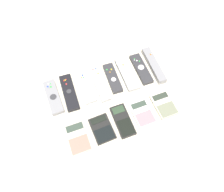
{
  "coord_description": "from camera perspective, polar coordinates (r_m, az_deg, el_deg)",
  "views": [
    {
      "loc": [
        -0.17,
        -0.42,
        0.86
      ],
      "look_at": [
        0.0,
        0.03,
        0.01
      ],
      "focal_mm": 35.0,
      "sensor_mm": 36.0,
      "label": 1
    }
  ],
  "objects": [
    {
      "name": "ground_plane",
      "position": [
        0.97,
        0.71,
        -2.03
      ],
      "size": [
        3.0,
        3.0,
        0.0
      ],
      "primitive_type": "plane",
      "color": "beige"
    },
    {
      "name": "remote_0",
      "position": [
        1.01,
        -15.05,
        -0.26
      ],
      "size": [
        0.06,
        0.18,
        0.02
      ],
      "rotation": [
        0.0,
        0.0,
        0.02
      ],
      "color": "gray",
      "rests_on": "ground_plane"
    },
    {
      "name": "remote_4",
      "position": [
        1.03,
        0.16,
        4.72
      ],
      "size": [
        0.06,
        0.17,
        0.02
      ],
      "rotation": [
        0.0,
        0.0,
        -0.05
      ],
      "color": "#333338",
      "rests_on": "ground_plane"
    },
    {
      "name": "remote_6",
      "position": [
        1.07,
        7.59,
        7.04
      ],
      "size": [
        0.06,
        0.18,
        0.02
      ],
      "rotation": [
        0.0,
        0.0,
        -0.02
      ],
      "color": "#333338",
      "rests_on": "ground_plane"
    },
    {
      "name": "calculator_3",
      "position": [
        0.96,
        7.99,
        -4.45
      ],
      "size": [
        0.08,
        0.12,
        0.01
      ],
      "rotation": [
        0.0,
        0.0,
        -0.0
      ],
      "color": "silver",
      "rests_on": "ground_plane"
    },
    {
      "name": "remote_3",
      "position": [
        1.02,
        -3.42,
        3.69
      ],
      "size": [
        0.05,
        0.21,
        0.02
      ],
      "rotation": [
        0.0,
        0.0,
        -0.0
      ],
      "color": "#B7B7BC",
      "rests_on": "ground_plane"
    },
    {
      "name": "calculator_0",
      "position": [
        0.91,
        -8.91,
        -10.73
      ],
      "size": [
        0.09,
        0.14,
        0.01
      ],
      "rotation": [
        0.0,
        0.0,
        -0.01
      ],
      "color": "beige",
      "rests_on": "ground_plane"
    },
    {
      "name": "calculator_4",
      "position": [
        0.99,
        13.45,
        -2.25
      ],
      "size": [
        0.09,
        0.12,
        0.02
      ],
      "rotation": [
        0.0,
        0.0,
        -0.0
      ],
      "color": "beige",
      "rests_on": "ground_plane"
    },
    {
      "name": "remote_1",
      "position": [
        1.01,
        -11.1,
        0.95
      ],
      "size": [
        0.06,
        0.19,
        0.02
      ],
      "rotation": [
        0.0,
        0.0,
        -0.04
      ],
      "color": "black",
      "rests_on": "ground_plane"
    },
    {
      "name": "remote_2",
      "position": [
        1.02,
        -7.21,
        2.55
      ],
      "size": [
        0.06,
        0.19,
        0.02
      ],
      "rotation": [
        0.0,
        0.0,
        0.04
      ],
      "color": "silver",
      "rests_on": "ground_plane"
    },
    {
      "name": "calculator_1",
      "position": [
        0.92,
        -2.61,
        -8.53
      ],
      "size": [
        0.09,
        0.12,
        0.01
      ],
      "rotation": [
        0.0,
        0.0,
        0.03
      ],
      "color": "black",
      "rests_on": "ground_plane"
    },
    {
      "name": "remote_5",
      "position": [
        1.05,
        3.98,
        5.85
      ],
      "size": [
        0.06,
        0.2,
        0.02
      ],
      "rotation": [
        0.0,
        0.0,
        -0.03
      ],
      "color": "#B7B7BC",
      "rests_on": "ground_plane"
    },
    {
      "name": "remote_7",
      "position": [
        1.09,
        10.83,
        7.94
      ],
      "size": [
        0.05,
        0.21,
        0.03
      ],
      "rotation": [
        0.0,
        0.0,
        -0.05
      ],
      "color": "gray",
      "rests_on": "ground_plane"
    },
    {
      "name": "calculator_2",
      "position": [
        0.93,
        2.82,
        -6.44
      ],
      "size": [
        0.07,
        0.15,
        0.02
      ],
      "rotation": [
        0.0,
        0.0,
        -0.01
      ],
      "color": "black",
      "rests_on": "ground_plane"
    }
  ]
}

